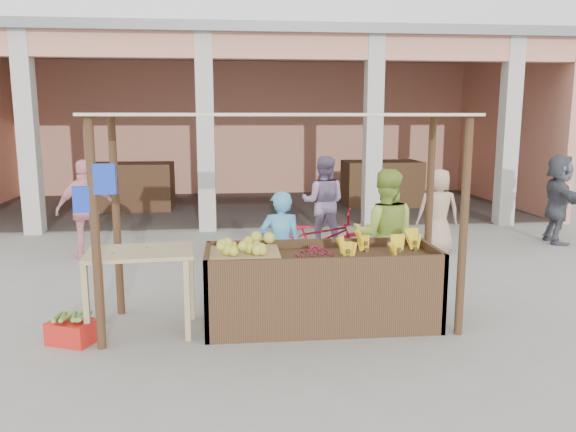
{
  "coord_description": "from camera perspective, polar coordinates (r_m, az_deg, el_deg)",
  "views": [
    {
      "loc": [
        -0.5,
        -6.07,
        2.34
      ],
      "look_at": [
        0.24,
        1.2,
        1.06
      ],
      "focal_mm": 35.0,
      "sensor_mm": 36.0,
      "label": 1
    }
  ],
  "objects": [
    {
      "name": "market_building",
      "position": [
        15.01,
        -3.79,
        11.33
      ],
      "size": [
        14.4,
        6.4,
        4.2
      ],
      "color": "tan",
      "rests_on": "ground"
    },
    {
      "name": "shopper_b",
      "position": [
        9.93,
        -19.8,
        0.96
      ],
      "size": [
        1.18,
        0.94,
        1.77
      ],
      "primitive_type": "imported",
      "rotation": [
        0.0,
        0.0,
        3.58
      ],
      "color": "pink",
      "rests_on": "ground"
    },
    {
      "name": "vendor_green",
      "position": [
        7.32,
        9.77,
        -1.54
      ],
      "size": [
        0.95,
        0.68,
        1.8
      ],
      "primitive_type": "imported",
      "rotation": [
        0.0,
        0.0,
        2.92
      ],
      "color": "#A4C546",
      "rests_on": "ground"
    },
    {
      "name": "banana_heap",
      "position": [
        6.5,
        9.29,
        -3.06
      ],
      "size": [
        1.0,
        0.55,
        0.18
      ],
      "primitive_type": null,
      "color": "yellow",
      "rests_on": "fruit_stall"
    },
    {
      "name": "berry_heap",
      "position": [
        6.3,
        2.82,
        -3.55
      ],
      "size": [
        0.44,
        0.36,
        0.14
      ],
      "primitive_type": "ellipsoid",
      "color": "maroon",
      "rests_on": "fruit_stall"
    },
    {
      "name": "produce_sacks",
      "position": [
        11.98,
        8.7,
        -0.02
      ],
      "size": [
        0.94,
        0.7,
        0.57
      ],
      "color": "maroon",
      "rests_on": "ground"
    },
    {
      "name": "ground",
      "position": [
        6.52,
        -1.08,
        -11.07
      ],
      "size": [
        60.0,
        60.0,
        0.0
      ],
      "primitive_type": "plane",
      "color": "gray",
      "rests_on": "ground"
    },
    {
      "name": "motorcycle",
      "position": [
        8.77,
        3.06,
        -2.24
      ],
      "size": [
        1.1,
        1.96,
        0.97
      ],
      "primitive_type": "imported",
      "rotation": [
        0.0,
        0.0,
        1.31
      ],
      "color": "maroon",
      "rests_on": "ground"
    },
    {
      "name": "fruit_stall",
      "position": [
        6.45,
        3.38,
        -7.57
      ],
      "size": [
        2.6,
        0.95,
        0.8
      ],
      "primitive_type": "cube",
      "color": "#4E301F",
      "rests_on": "ground"
    },
    {
      "name": "shopper_f",
      "position": [
        10.15,
        3.62,
        1.85
      ],
      "size": [
        0.99,
        0.72,
        1.82
      ],
      "primitive_type": "imported",
      "rotation": [
        0.0,
        0.0,
        2.88
      ],
      "color": "gray",
      "rests_on": "ground"
    },
    {
      "name": "papaya_pile",
      "position": [
        6.29,
        -14.84,
        -2.48
      ],
      "size": [
        0.74,
        0.42,
        0.21
      ],
      "primitive_type": null,
      "color": "#5B912F",
      "rests_on": "side_table"
    },
    {
      "name": "side_table",
      "position": [
        6.34,
        -14.74,
        -4.68
      ],
      "size": [
        1.19,
        0.85,
        0.92
      ],
      "rotation": [
        0.0,
        0.0,
        0.09
      ],
      "color": "tan",
      "rests_on": "ground"
    },
    {
      "name": "melon_tray",
      "position": [
        6.29,
        -4.56,
        -3.32
      ],
      "size": [
        0.8,
        0.7,
        0.21
      ],
      "color": "tan",
      "rests_on": "fruit_stall"
    },
    {
      "name": "shopper_d",
      "position": [
        11.65,
        25.79,
        1.79
      ],
      "size": [
        0.97,
        1.73,
        1.77
      ],
      "primitive_type": "imported",
      "rotation": [
        0.0,
        0.0,
        1.38
      ],
      "color": "#484A53",
      "rests_on": "ground"
    },
    {
      "name": "stall_awning",
      "position": [
        6.16,
        -1.32,
        6.58
      ],
      "size": [
        4.09,
        1.35,
        2.39
      ],
      "color": "#4E301F",
      "rests_on": "ground"
    },
    {
      "name": "red_crate",
      "position": [
        6.44,
        -21.07,
        -10.92
      ],
      "size": [
        0.55,
        0.48,
        0.24
      ],
      "primitive_type": "cube",
      "rotation": [
        0.0,
        0.0,
        -0.41
      ],
      "color": "red",
      "rests_on": "ground"
    },
    {
      "name": "shopper_c",
      "position": [
        10.1,
        15.02,
        0.95
      ],
      "size": [
        0.85,
        0.61,
        1.63
      ],
      "primitive_type": "imported",
      "rotation": [
        0.0,
        0.0,
        3.0
      ],
      "color": "tan",
      "rests_on": "ground"
    },
    {
      "name": "vendor_blue",
      "position": [
        7.04,
        -0.76,
        -2.89
      ],
      "size": [
        0.58,
        0.43,
        1.55
      ],
      "primitive_type": "imported",
      "rotation": [
        0.0,
        0.0,
        3.15
      ],
      "color": "#4CA5D4",
      "rests_on": "ground"
    },
    {
      "name": "plantain_bundle",
      "position": [
        6.38,
        -21.15,
        -9.61
      ],
      "size": [
        0.37,
        0.26,
        0.07
      ],
      "primitive_type": null,
      "color": "olive",
      "rests_on": "red_crate"
    }
  ]
}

